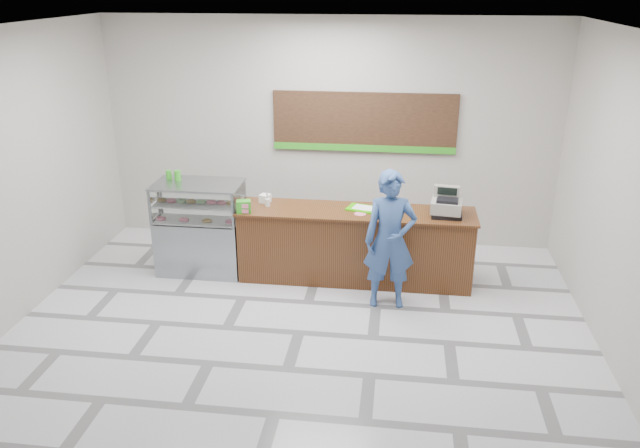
# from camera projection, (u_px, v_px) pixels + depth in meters

# --- Properties ---
(floor) EXTENTS (7.00, 7.00, 0.00)m
(floor) POSITION_uv_depth(u_px,v_px,m) (299.00, 333.00, 7.52)
(floor) COLOR silver
(floor) RESTS_ON ground
(back_wall) EXTENTS (7.00, 0.00, 7.00)m
(back_wall) POSITION_uv_depth(u_px,v_px,m) (329.00, 133.00, 9.64)
(back_wall) COLOR #B5B0A6
(back_wall) RESTS_ON floor
(ceiling) EXTENTS (7.00, 7.00, 0.00)m
(ceiling) POSITION_uv_depth(u_px,v_px,m) (295.00, 30.00, 6.24)
(ceiling) COLOR silver
(ceiling) RESTS_ON back_wall
(sales_counter) EXTENTS (3.26, 0.76, 1.03)m
(sales_counter) POSITION_uv_depth(u_px,v_px,m) (355.00, 245.00, 8.69)
(sales_counter) COLOR #5C301A
(sales_counter) RESTS_ON floor
(display_case) EXTENTS (1.22, 0.72, 1.33)m
(display_case) POSITION_uv_depth(u_px,v_px,m) (200.00, 227.00, 8.90)
(display_case) COLOR gray
(display_case) RESTS_ON floor
(menu_board) EXTENTS (2.80, 0.06, 0.90)m
(menu_board) POSITION_uv_depth(u_px,v_px,m) (364.00, 123.00, 9.47)
(menu_board) COLOR black
(menu_board) RESTS_ON back_wall
(cash_register) EXTENTS (0.44, 0.46, 0.38)m
(cash_register) POSITION_uv_depth(u_px,v_px,m) (446.00, 205.00, 8.30)
(cash_register) COLOR black
(cash_register) RESTS_ON sales_counter
(card_terminal) EXTENTS (0.11, 0.17, 0.04)m
(card_terminal) POSITION_uv_depth(u_px,v_px,m) (442.00, 212.00, 8.41)
(card_terminal) COLOR black
(card_terminal) RESTS_ON sales_counter
(serving_tray) EXTENTS (0.46, 0.39, 0.02)m
(serving_tray) POSITION_uv_depth(u_px,v_px,m) (362.00, 208.00, 8.56)
(serving_tray) COLOR #35C900
(serving_tray) RESTS_ON sales_counter
(napkin_box) EXTENTS (0.17, 0.17, 0.12)m
(napkin_box) POSITION_uv_depth(u_px,v_px,m) (265.00, 198.00, 8.80)
(napkin_box) COLOR white
(napkin_box) RESTS_ON sales_counter
(straw_cup) EXTENTS (0.07, 0.07, 0.11)m
(straw_cup) POSITION_uv_depth(u_px,v_px,m) (267.00, 203.00, 8.65)
(straw_cup) COLOR silver
(straw_cup) RESTS_ON sales_counter
(promo_box) EXTENTS (0.22, 0.17, 0.17)m
(promo_box) POSITION_uv_depth(u_px,v_px,m) (244.00, 207.00, 8.40)
(promo_box) COLOR green
(promo_box) RESTS_ON sales_counter
(donut_decal) EXTENTS (0.16, 0.16, 0.00)m
(donut_decal) POSITION_uv_depth(u_px,v_px,m) (360.00, 214.00, 8.38)
(donut_decal) COLOR pink
(donut_decal) RESTS_ON sales_counter
(green_cup_left) EXTENTS (0.08, 0.08, 0.13)m
(green_cup_left) POSITION_uv_depth(u_px,v_px,m) (169.00, 175.00, 8.83)
(green_cup_left) COLOR green
(green_cup_left) RESTS_ON display_case
(green_cup_right) EXTENTS (0.09, 0.09, 0.14)m
(green_cup_right) POSITION_uv_depth(u_px,v_px,m) (178.00, 175.00, 8.76)
(green_cup_right) COLOR green
(green_cup_right) RESTS_ON display_case
(customer) EXTENTS (0.70, 0.50, 1.81)m
(customer) POSITION_uv_depth(u_px,v_px,m) (390.00, 240.00, 7.87)
(customer) COLOR #315089
(customer) RESTS_ON floor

